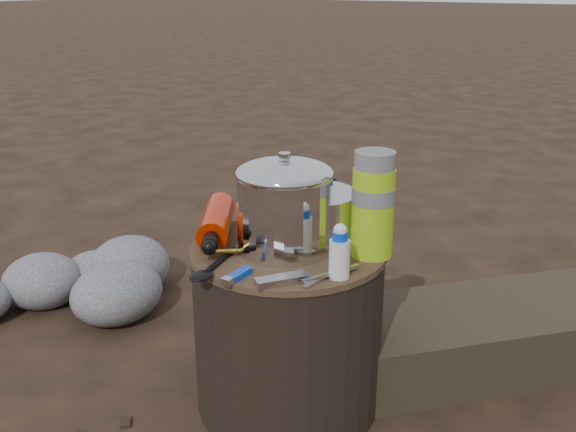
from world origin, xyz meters
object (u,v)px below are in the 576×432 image
Objects in this scene: stump at (288,327)px; travel_mug at (364,214)px; thermos at (373,205)px; camping_pot at (285,205)px; fuel_bottle at (216,221)px.

travel_mug is at bearing 53.19° from stump.
stump is 1.91× the size of thermos.
travel_mug is (0.11, 0.16, -0.05)m from camping_pot.
stump is 0.32m from travel_mug.
fuel_bottle is (-0.18, -0.03, 0.24)m from stump.
camping_pot is 0.19m from thermos.
camping_pot reaches higher than travel_mug.
camping_pot is (-0.00, -0.01, 0.31)m from stump.
travel_mug is (0.11, 0.15, 0.26)m from stump.
camping_pot is 0.72× the size of fuel_bottle.
camping_pot is 0.92× the size of thermos.
camping_pot is 1.76× the size of travel_mug.
thermos is at bearing -18.55° from fuel_bottle.
thermos reaches higher than fuel_bottle.
fuel_bottle is 0.35m from travel_mug.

